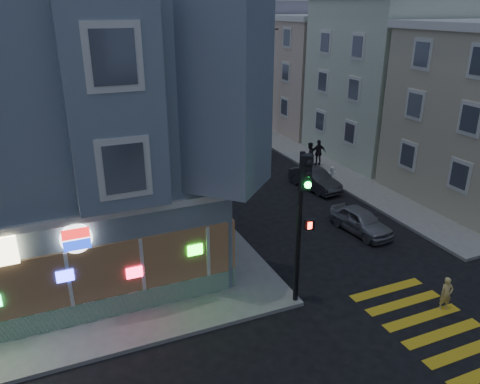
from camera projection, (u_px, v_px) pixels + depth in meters
ground at (252, 364)px, 14.37m from camera, size 120.00×120.00×0.00m
sidewalk_ne at (377, 126)px, 42.38m from camera, size 24.00×42.00×0.15m
corner_building at (12, 121)px, 19.39m from camera, size 14.60×14.60×11.40m
row_house_b at (409, 79)px, 33.14m from camera, size 12.00×8.60×10.50m
row_house_c at (336, 74)px, 41.11m from camera, size 12.00×8.60×9.00m
row_house_d at (287, 56)px, 48.51m from camera, size 12.00×8.60×10.50m
utility_pole at (264, 79)px, 37.46m from camera, size 2.20×0.30×9.00m
street_tree_near at (238, 80)px, 42.98m from camera, size 3.00×3.00×5.30m
street_tree_far at (209, 69)px, 49.81m from camera, size 3.00×3.00×5.30m
running_child at (446, 294)px, 16.76m from camera, size 0.53×0.42×1.29m
pedestrian_a at (309, 154)px, 31.37m from camera, size 0.93×0.80×1.64m
pedestrian_b at (319, 153)px, 31.52m from camera, size 1.08×0.56×1.76m
parked_car_a at (361, 221)px, 22.59m from camera, size 1.75×3.61×1.19m
parked_car_b at (315, 179)px, 27.93m from camera, size 1.77×3.83×1.22m
parked_car_c at (246, 146)px, 34.33m from camera, size 2.22×4.89×1.39m
parked_car_d at (220, 131)px, 38.81m from camera, size 2.18×4.31×1.17m
traffic_signal at (303, 205)px, 15.75m from camera, size 0.73×0.64×5.69m
fire_hydrant at (332, 172)px, 29.15m from camera, size 0.48×0.28×0.83m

